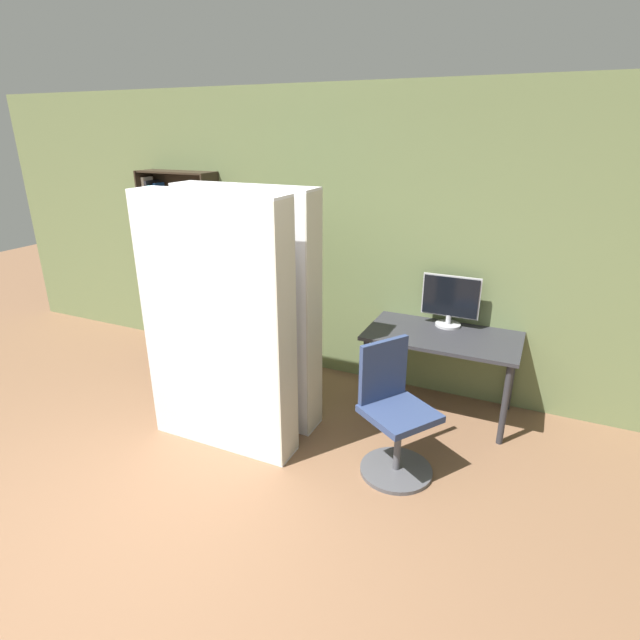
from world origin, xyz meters
name	(u,v)px	position (x,y,z in m)	size (l,w,h in m)	color
ground_plane	(112,558)	(0.00, 0.00, 0.00)	(16.00, 16.00, 0.00)	brown
wall_back	(316,238)	(0.00, 2.80, 1.35)	(8.00, 0.06, 2.70)	#6B7A4C
desk	(442,344)	(1.34, 2.42, 0.63)	(1.25, 0.69, 0.72)	#2D2D33
monitor	(450,300)	(1.34, 2.64, 0.96)	(0.49, 0.22, 0.45)	#B7B7BC
office_chair	(394,421)	(1.22, 1.48, 0.40)	(0.61, 0.61, 0.96)	#4C4C51
bookshelf	(181,266)	(-1.57, 2.66, 0.93)	(0.84, 0.28, 1.93)	#2D2319
mattress_near	(218,327)	(-0.08, 1.27, 0.97)	(1.17, 0.27, 1.94)	silver
mattress_far	(250,309)	(-0.08, 1.71, 0.97)	(1.17, 0.27, 1.94)	silver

